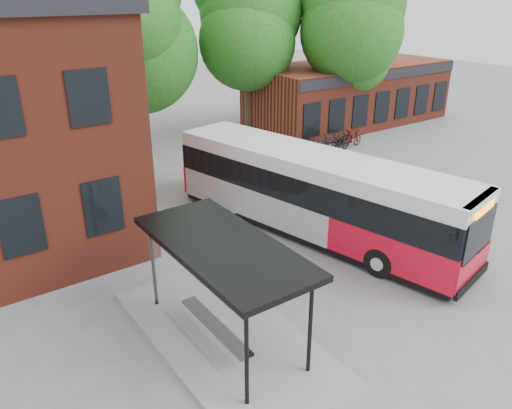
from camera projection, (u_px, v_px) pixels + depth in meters
ground at (324, 271)px, 16.61m from camera, size 100.00×100.00×0.00m
shop_row at (349, 93)px, 34.24m from camera, size 14.00×6.20×4.00m
bus_shelter at (224, 292)px, 12.90m from camera, size 3.60×7.00×2.90m
bike_rail at (325, 147)px, 28.93m from camera, size 5.20×0.10×0.38m
tree_0 at (1, 62)px, 23.18m from camera, size 7.92×7.92×11.00m
tree_1 at (135, 55)px, 27.77m from camera, size 7.92×7.92×10.40m
tree_2 at (248, 44)px, 30.62m from camera, size 7.92×7.92×11.00m
tree_3 at (352, 59)px, 30.62m from camera, size 7.04×7.04×9.28m
city_bus at (314, 195)px, 18.67m from camera, size 5.11×12.54×3.12m
bicycle_0 at (292, 145)px, 28.36m from camera, size 1.66×0.69×0.85m
bicycle_1 at (318, 149)px, 27.51m from camera, size 1.76×0.79×1.02m
bicycle_2 at (305, 142)px, 28.80m from camera, size 1.81×0.85×0.91m
bicycle_3 at (329, 141)px, 29.08m from camera, size 1.57×0.79×0.91m
bicycle_4 at (340, 145)px, 28.41m from camera, size 1.67×0.87×0.84m
bicycle_5 at (341, 137)px, 29.70m from camera, size 1.68×0.98×0.97m
bicycle_6 at (344, 138)px, 29.74m from camera, size 1.65×0.83×0.83m
bicycle_7 at (352, 138)px, 29.27m from camera, size 1.82×0.70×1.07m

